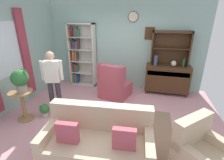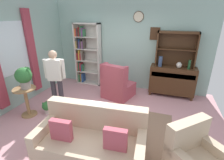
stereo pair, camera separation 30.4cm
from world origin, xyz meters
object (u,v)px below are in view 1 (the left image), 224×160
(coffee_table, at_px, (120,118))
(wingback_chair, at_px, (114,85))
(sideboard, at_px, (167,78))
(vase_round, at_px, (174,63))
(book_stack, at_px, (124,115))
(bookshelf, at_px, (80,55))
(couch_floral, at_px, (98,142))
(bottle_wine, at_px, (183,63))
(plant_stand, at_px, (23,103))
(potted_plant_small, at_px, (44,110))
(potted_plant_large, at_px, (20,79))
(person_reading, at_px, (53,78))
(armchair_floral, at_px, (203,157))
(sideboard_hutch, at_px, (171,43))
(vase_tall, at_px, (156,60))

(coffee_table, bearing_deg, wingback_chair, 107.35)
(sideboard, distance_m, vase_round, 0.52)
(vase_round, height_order, book_stack, vase_round)
(bookshelf, bearing_deg, wingback_chair, -28.95)
(couch_floral, relative_size, coffee_table, 2.33)
(bottle_wine, distance_m, plant_stand, 4.36)
(vase_round, relative_size, potted_plant_small, 0.54)
(bottle_wine, height_order, potted_plant_large, potted_plant_large)
(bookshelf, relative_size, person_reading, 1.35)
(bottle_wine, relative_size, wingback_chair, 0.25)
(bottle_wine, distance_m, potted_plant_small, 3.97)
(bookshelf, height_order, book_stack, bookshelf)
(wingback_chair, relative_size, plant_stand, 1.45)
(vase_round, height_order, armchair_floral, vase_round)
(armchair_floral, height_order, potted_plant_large, potted_plant_large)
(potted_plant_large, bearing_deg, bottle_wine, 30.91)
(wingback_chair, bearing_deg, couch_floral, -83.37)
(vase_round, distance_m, book_stack, 2.49)
(bottle_wine, distance_m, person_reading, 3.61)
(vase_round, bearing_deg, book_stack, -116.25)
(sideboard, distance_m, wingback_chair, 1.67)
(couch_floral, xyz_separation_m, person_reading, (-1.53, 1.18, 0.59))
(person_reading, bearing_deg, book_stack, -13.89)
(sideboard_hutch, relative_size, armchair_floral, 1.02)
(potted_plant_small, bearing_deg, couch_floral, -27.83)
(bookshelf, xyz_separation_m, wingback_chair, (1.37, -0.76, -0.67))
(bottle_wine, bearing_deg, person_reading, -151.94)
(armchair_floral, relative_size, wingback_chair, 1.03)
(bottle_wine, bearing_deg, plant_stand, -149.20)
(sideboard_hutch, distance_m, vase_round, 0.60)
(bookshelf, distance_m, potted_plant_large, 2.39)
(potted_plant_large, bearing_deg, sideboard_hutch, 36.17)
(plant_stand, bearing_deg, armchair_floral, -8.47)
(potted_plant_large, bearing_deg, bookshelf, 81.14)
(armchair_floral, xyz_separation_m, plant_stand, (-3.72, 0.55, 0.16))
(vase_tall, distance_m, armchair_floral, 2.99)
(armchair_floral, bearing_deg, plant_stand, 171.53)
(sideboard_hutch, height_order, potted_plant_small, sideboard_hutch)
(bookshelf, distance_m, vase_tall, 2.51)
(vase_round, relative_size, person_reading, 0.11)
(wingback_chair, bearing_deg, coffee_table, -72.65)
(bottle_wine, bearing_deg, vase_tall, 179.34)
(couch_floral, height_order, potted_plant_small, couch_floral)
(sideboard_hutch, relative_size, book_stack, 5.36)
(sideboard, relative_size, plant_stand, 1.79)
(potted_plant_large, bearing_deg, sideboard, 34.90)
(sideboard_hutch, height_order, potted_plant_large, sideboard_hutch)
(wingback_chair, height_order, coffee_table, wingback_chair)
(vase_round, bearing_deg, potted_plant_large, -146.93)
(armchair_floral, distance_m, potted_plant_small, 3.43)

